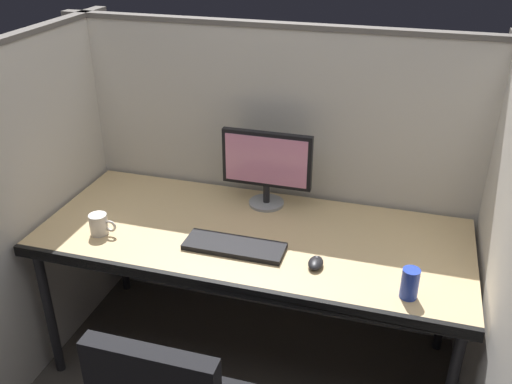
% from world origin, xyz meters
% --- Properties ---
extents(cubicle_partition_rear, '(2.21, 0.06, 1.57)m').
position_xyz_m(cubicle_partition_rear, '(0.00, 0.74, 0.79)').
color(cubicle_partition_rear, beige).
rests_on(cubicle_partition_rear, ground).
extents(cubicle_partition_left, '(0.06, 1.41, 1.57)m').
position_xyz_m(cubicle_partition_left, '(-0.99, 0.20, 0.79)').
color(cubicle_partition_left, beige).
rests_on(cubicle_partition_left, ground).
extents(cubicle_partition_right, '(0.06, 1.41, 1.57)m').
position_xyz_m(cubicle_partition_right, '(0.99, 0.20, 0.79)').
color(cubicle_partition_right, beige).
rests_on(cubicle_partition_right, ground).
extents(desk, '(1.90, 0.80, 0.74)m').
position_xyz_m(desk, '(0.00, 0.29, 0.69)').
color(desk, tan).
rests_on(desk, ground).
extents(monitor_center, '(0.43, 0.17, 0.37)m').
position_xyz_m(monitor_center, '(-0.01, 0.57, 0.96)').
color(monitor_center, gray).
rests_on(monitor_center, desk).
extents(keyboard_main, '(0.43, 0.15, 0.02)m').
position_xyz_m(keyboard_main, '(-0.04, 0.16, 0.75)').
color(keyboard_main, black).
rests_on(keyboard_main, desk).
extents(computer_mouse, '(0.06, 0.10, 0.04)m').
position_xyz_m(computer_mouse, '(0.32, 0.12, 0.76)').
color(computer_mouse, black).
rests_on(computer_mouse, desk).
extents(coffee_mug, '(0.13, 0.08, 0.09)m').
position_xyz_m(coffee_mug, '(-0.65, 0.10, 0.79)').
color(coffee_mug, silver).
rests_on(coffee_mug, desk).
extents(soda_can, '(0.07, 0.07, 0.12)m').
position_xyz_m(soda_can, '(0.69, 0.03, 0.80)').
color(soda_can, '#263FB2').
rests_on(soda_can, desk).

